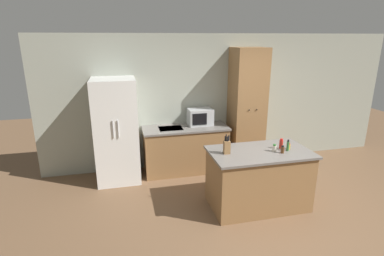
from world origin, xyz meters
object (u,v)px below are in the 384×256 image
object	(u,v)px
refrigerator	(116,131)
spice_bottle_tall_dark	(281,144)
pantry_cabinet	(247,109)
spice_bottle_short_red	(283,150)
spice_bottle_amber_oil	(289,146)
spice_bottle_pale_salt	(274,148)
knife_block	(227,147)
microwave	(200,117)
spice_bottle_green_herb	(288,146)

from	to	relation	value
refrigerator	spice_bottle_tall_dark	distance (m)	2.82
pantry_cabinet	spice_bottle_short_red	size ratio (longest dim) A/B	20.39
spice_bottle_amber_oil	pantry_cabinet	bearing A→B (deg)	90.57
spice_bottle_pale_salt	spice_bottle_amber_oil	bearing A→B (deg)	8.54
refrigerator	spice_bottle_tall_dark	world-z (taller)	refrigerator
knife_block	spice_bottle_short_red	size ratio (longest dim) A/B	2.58
knife_block	spice_bottle_amber_oil	bearing A→B (deg)	-2.42
microwave	spice_bottle_pale_salt	distance (m)	1.82
spice_bottle_amber_oil	spice_bottle_pale_salt	distance (m)	0.26
knife_block	spice_bottle_pale_salt	world-z (taller)	knife_block
refrigerator	spice_bottle_pale_salt	bearing A→B (deg)	-33.59
spice_bottle_green_herb	spice_bottle_tall_dark	bearing A→B (deg)	115.54
spice_bottle_tall_dark	microwave	bearing A→B (deg)	117.80
pantry_cabinet	spice_bottle_amber_oil	distance (m)	1.58
spice_bottle_green_herb	refrigerator	bearing A→B (deg)	148.31
spice_bottle_amber_oil	spice_bottle_green_herb	bearing A→B (deg)	-130.41
spice_bottle_short_red	spice_bottle_amber_oil	distance (m)	0.21
spice_bottle_short_red	spice_bottle_green_herb	xyz separation A→B (m)	(0.12, 0.06, 0.03)
microwave	spice_bottle_short_red	bearing A→B (deg)	-66.42
microwave	knife_block	size ratio (longest dim) A/B	1.56
refrigerator	microwave	world-z (taller)	refrigerator
spice_bottle_tall_dark	spice_bottle_pale_salt	world-z (taller)	spice_bottle_tall_dark
refrigerator	spice_bottle_short_red	xyz separation A→B (m)	(2.36, -1.60, 0.03)
refrigerator	microwave	xyz separation A→B (m)	(1.59, 0.17, 0.12)
microwave	spice_bottle_pale_salt	size ratio (longest dim) A/B	4.15
spice_bottle_tall_dark	spice_bottle_short_red	distance (m)	0.18
knife_block	microwave	bearing A→B (deg)	88.95
microwave	knife_block	distance (m)	1.60
pantry_cabinet	spice_bottle_pale_salt	world-z (taller)	pantry_cabinet
spice_bottle_tall_dark	spice_bottle_green_herb	world-z (taller)	spice_bottle_green_herb
microwave	spice_bottle_green_herb	world-z (taller)	microwave
spice_bottle_tall_dark	knife_block	bearing A→B (deg)	-179.74
pantry_cabinet	spice_bottle_pale_salt	size ratio (longest dim) A/B	21.02
pantry_cabinet	spice_bottle_short_red	world-z (taller)	pantry_cabinet
spice_bottle_short_red	spice_bottle_amber_oil	xyz separation A→B (m)	(0.17, 0.12, -0.01)
microwave	spice_bottle_short_red	xyz separation A→B (m)	(0.77, -1.77, -0.09)
pantry_cabinet	spice_bottle_short_red	bearing A→B (deg)	-95.33
refrigerator	spice_bottle_amber_oil	size ratio (longest dim) A/B	19.86
spice_bottle_amber_oil	spice_bottle_pale_salt	bearing A→B (deg)	-171.46
spice_bottle_pale_salt	spice_bottle_short_red	bearing A→B (deg)	-44.86
microwave	spice_bottle_tall_dark	distance (m)	1.81
spice_bottle_tall_dark	spice_bottle_amber_oil	world-z (taller)	spice_bottle_tall_dark
spice_bottle_green_herb	spice_bottle_pale_salt	distance (m)	0.21
spice_bottle_tall_dark	spice_bottle_short_red	xyz separation A→B (m)	(-0.07, -0.17, -0.02)
spice_bottle_tall_dark	spice_bottle_pale_salt	distance (m)	0.18
pantry_cabinet	spice_bottle_short_red	distance (m)	1.71
spice_bottle_short_red	microwave	bearing A→B (deg)	113.58
pantry_cabinet	knife_block	distance (m)	1.80
refrigerator	microwave	distance (m)	1.60
pantry_cabinet	spice_bottle_tall_dark	distance (m)	1.53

